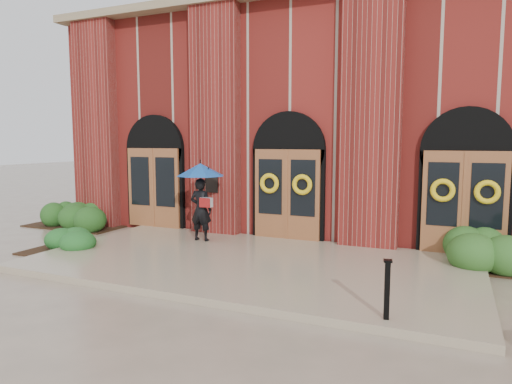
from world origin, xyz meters
The scene contains 8 objects.
ground centered at (0.00, 0.00, 0.00)m, with size 90.00×90.00×0.00m, color gray.
landing centered at (0.00, 0.15, 0.07)m, with size 10.00×5.30×0.15m, color gray.
church_building centered at (0.00, 8.78, 3.50)m, with size 16.20×12.53×7.00m.
man_with_umbrella centered at (-2.07, 1.52, 1.64)m, with size 1.38×1.38×2.13m.
metal_post centered at (3.39, -2.18, 0.64)m, with size 0.15×0.15×0.94m.
hedge_wall_left centered at (-7.43, 2.20, 0.39)m, with size 3.05×1.22×0.78m, color #1E4818.
hedge_wall_right centered at (5.30, 2.20, 0.42)m, with size 3.23×1.29×0.83m, color #29541D.
hedge_front_left centered at (-5.10, -0.52, 0.28)m, with size 1.56×1.34×0.55m, color #1C531E.
Camera 1 is at (4.27, -9.20, 2.89)m, focal length 32.00 mm.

